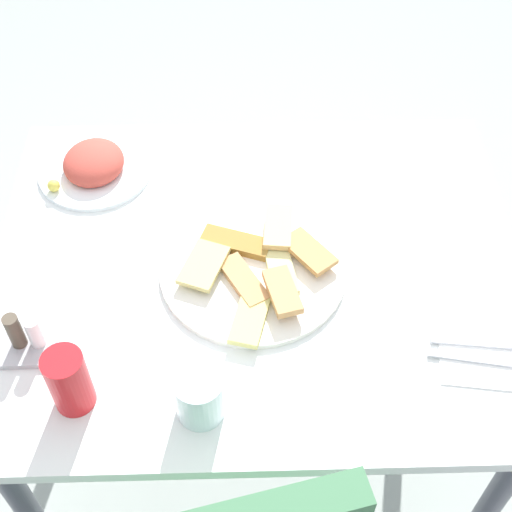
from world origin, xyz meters
TOP-DOWN VIEW (x-y plane):
  - ground_plane at (0.00, 0.00)m, footprint 6.00×6.00m
  - dining_table at (0.00, 0.00)m, footprint 1.00×0.82m
  - pide_platter at (0.01, 0.02)m, footprint 0.35×0.36m
  - salad_plate_greens at (0.34, -0.26)m, footprint 0.24×0.24m
  - soda_can at (0.30, 0.28)m, footprint 0.09×0.09m
  - drinking_glass at (0.10, 0.31)m, footprint 0.08×0.08m
  - paper_napkin at (-0.38, 0.21)m, footprint 0.16×0.16m
  - fork at (-0.38, 0.19)m, footprint 0.17×0.04m
  - spoon at (-0.38, 0.23)m, footprint 0.19×0.05m
  - condiment_caddy at (0.40, 0.18)m, footprint 0.09×0.09m

SIDE VIEW (x-z plane):
  - ground_plane at x=0.00m, z-range 0.00..0.00m
  - dining_table at x=0.00m, z-range 0.27..0.97m
  - paper_napkin at x=-0.38m, z-range 0.70..0.71m
  - fork at x=-0.38m, z-range 0.71..0.71m
  - spoon at x=-0.38m, z-range 0.71..0.71m
  - pide_platter at x=0.01m, z-range 0.69..0.74m
  - salad_plate_greens at x=0.34m, z-range 0.69..0.76m
  - condiment_caddy at x=0.40m, z-range 0.69..0.77m
  - drinking_glass at x=0.10m, z-range 0.70..0.79m
  - soda_can at x=0.30m, z-range 0.70..0.83m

